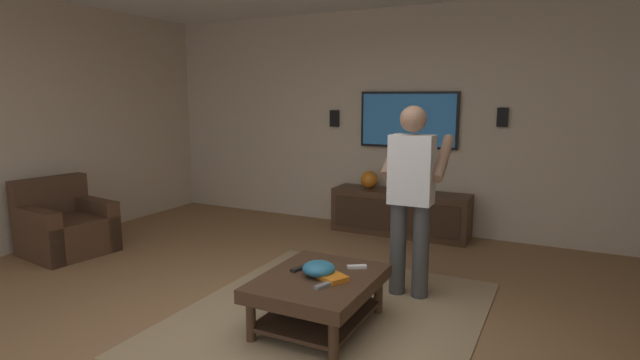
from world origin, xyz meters
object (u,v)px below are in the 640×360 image
Objects in this scene: book at (332,277)px; armchair at (65,228)px; remote_black at (299,269)px; wall_speaker_left at (503,117)px; remote_grey at (323,286)px; coffee_table at (319,290)px; tv at (408,120)px; media_console at (400,213)px; wall_speaker_right at (334,118)px; person_standing at (412,190)px; remote_white at (357,267)px; vase_round at (369,180)px; bowl at (319,269)px.

armchair is at bearing -158.35° from book.
wall_speaker_left reaches higher than remote_black.
remote_grey is 0.16m from book.
tv is at bearing 4.53° from coffee_table.
remote_grey is at bearing -0.25° from armchair.
media_console is at bearing -154.34° from remote_grey.
wall_speaker_right reaches higher than armchair.
remote_black is 0.68× the size of wall_speaker_right.
coffee_table is 6.67× the size of remote_black.
remote_black is (0.05, 0.19, 0.12)m from coffee_table.
person_standing is at bearing 16.69° from armchair.
remote_white is 2.61m from vase_round.
coffee_table is (-0.35, -3.31, 0.02)m from armchair.
remote_black is 3.28m from wall_speaker_left.
wall_speaker_right is (2.68, 1.45, 1.00)m from remote_white.
bowl is 2.82m from vase_round.
person_standing is 1.17m from remote_black.
bowl is at bearing 152.58° from person_standing.
media_console is 11.33× the size of remote_black.
bowl is at bearing 4.88° from media_console.
person_standing is 7.45× the size of book.
vase_round is at bearing -104.37° from remote_white.
coffee_table is 4.09× the size of bowl.
media_console is 11.33× the size of remote_white.
tv is at bearing 4.48° from bowl.
armchair is 4.17× the size of vase_round.
tv is 3.30m from remote_grey.
remote_black is 0.68× the size of vase_round.
coffee_table is 2.72m from media_console.
vase_round is at bearing -94.86° from media_console.
remote_white is at bearing 157.05° from person_standing.
remote_black and remote_grey have the same top height.
remote_white is at bearing -41.35° from remote_black.
wall_speaker_right is at bearing 23.03° from coffee_table.
wall_speaker_left reaches higher than armchair.
wall_speaker_right is at bearing -90.74° from tv.
coffee_table is 0.23m from remote_black.
tv is 5.67× the size of vase_round.
wall_speaker_right is at bearing -95.04° from remote_white.
book reaches higher than remote_grey.
person_standing is 2.17m from vase_round.
book is 3.25m from wall_speaker_left.
tv is at bearing 124.38° from book.
remote_white is (-0.06, -3.50, 0.13)m from armchair.
coffee_table is 6.67× the size of remote_grey.
remote_black is 2.75m from vase_round.
book is (-0.36, -3.42, 0.14)m from armchair.
bowl is 0.23m from remote_grey.
remote_white and remote_black have the same top height.
wall_speaker_left is (2.68, -0.69, 1.06)m from remote_white.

